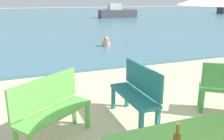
{
  "coord_description": "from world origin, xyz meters",
  "views": [
    {
      "loc": [
        -2.11,
        -1.48,
        2.0
      ],
      "look_at": [
        -0.39,
        3.0,
        0.6
      ],
      "focal_mm": 39.29,
      "sensor_mm": 36.0,
      "label": 1
    }
  ],
  "objects": [
    {
      "name": "swimmer_person",
      "position": [
        1.31,
        8.11,
        0.24
      ],
      "size": [
        0.34,
        0.34,
        0.41
      ],
      "color": "tan",
      "rests_on": "sea_water"
    },
    {
      "name": "boat_fishing_trawler",
      "position": [
        7.83,
        22.87,
        0.6
      ],
      "size": [
        4.0,
        1.09,
        1.45
      ],
      "color": "#4C4C4C",
      "rests_on": "sea_water"
    },
    {
      "name": "bench_teal_center",
      "position": [
        -0.34,
        1.94,
        0.54
      ],
      "size": [
        0.37,
        1.2,
        0.95
      ],
      "color": "#237275",
      "rests_on": "ground_plane"
    },
    {
      "name": "sea_water",
      "position": [
        0.0,
        30.0,
        0.04
      ],
      "size": [
        120.0,
        50.0,
        0.08
      ],
      "primitive_type": "cube",
      "color": "teal",
      "rests_on": "ground_plane"
    },
    {
      "name": "bench_green_right",
      "position": [
        -1.78,
        1.8,
        0.54
      ],
      "size": [
        1.18,
        0.99,
        0.95
      ],
      "color": "#60B24C",
      "rests_on": "ground_plane"
    }
  ]
}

